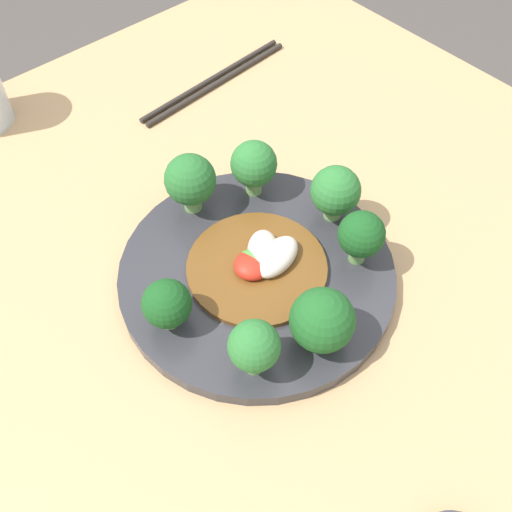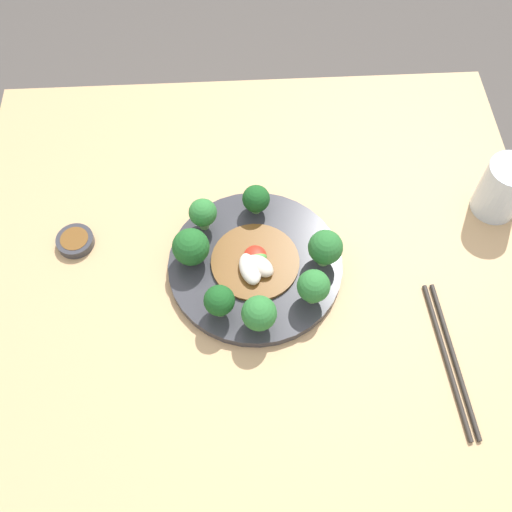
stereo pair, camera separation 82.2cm
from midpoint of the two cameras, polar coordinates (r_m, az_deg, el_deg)
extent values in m
plane|color=#4C4742|center=(1.44, -8.48, -35.66)|extent=(8.00, 8.00, 0.00)
cube|color=tan|center=(1.06, -11.43, -34.84)|extent=(0.93, 0.89, 0.76)
cylinder|color=#333338|center=(0.68, -19.20, -33.55)|extent=(0.28, 0.28, 0.02)
cylinder|color=#7AAD5B|center=(0.65, -10.32, -28.74)|extent=(0.02, 0.02, 0.02)
sphere|color=#2D7533|center=(0.63, -10.76, -28.31)|extent=(0.05, 0.05, 0.05)
cylinder|color=#89B76B|center=(0.66, -15.27, -41.35)|extent=(0.02, 0.02, 0.01)
sphere|color=#1E5B23|center=(0.63, -16.03, -41.48)|extent=(0.06, 0.06, 0.06)
cylinder|color=#7AAD5B|center=(0.68, -17.86, -24.55)|extent=(0.02, 0.02, 0.02)
sphere|color=#2D7533|center=(0.65, -18.58, -23.90)|extent=(0.05, 0.05, 0.05)
cylinder|color=#70A356|center=(0.65, -9.21, -33.60)|extent=(0.02, 0.02, 0.02)
sphere|color=#19511E|center=(0.62, -9.61, -33.40)|extent=(0.05, 0.05, 0.05)
cylinder|color=#70A356|center=(0.70, -28.66, -36.97)|extent=(0.02, 0.02, 0.01)
sphere|color=#19511E|center=(0.67, -29.68, -36.82)|extent=(0.05, 0.05, 0.05)
cylinder|color=#70A356|center=(0.67, -22.45, -42.51)|extent=(0.02, 0.02, 0.02)
sphere|color=#2D7533|center=(0.64, -23.50, -42.62)|extent=(0.05, 0.05, 0.05)
cylinder|color=#7AAD5B|center=(0.70, -23.96, -25.69)|extent=(0.02, 0.02, 0.02)
sphere|color=#286B2D|center=(0.67, -24.94, -25.04)|extent=(0.05, 0.05, 0.05)
cylinder|color=brown|center=(0.67, -19.48, -33.46)|extent=(0.14, 0.14, 0.01)
ellipsoid|color=silver|center=(0.66, -17.61, -33.29)|extent=(0.04, 0.06, 0.02)
ellipsoid|color=#4C933D|center=(0.66, -19.33, -33.75)|extent=(0.05, 0.04, 0.02)
ellipsoid|color=red|center=(0.67, -20.27, -33.44)|extent=(0.05, 0.05, 0.02)
ellipsoid|color=beige|center=(0.66, -18.82, -32.45)|extent=(0.06, 0.06, 0.02)
cylinder|color=#2D2823|center=(0.78, -17.96, -9.53)|extent=(0.02, 0.24, 0.01)
cylinder|color=#2D2823|center=(0.79, -18.44, -8.96)|extent=(0.02, 0.24, 0.01)
camera|label=1|loc=(0.41, -108.92, -61.25)|focal=42.00mm
camera|label=2|loc=(0.41, 71.08, 61.25)|focal=42.00mm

